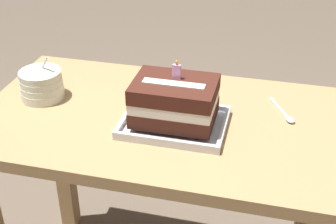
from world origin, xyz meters
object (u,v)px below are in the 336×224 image
object	(u,v)px
foil_tray	(174,124)
birthday_cake	(175,101)
bowl_stack	(42,85)
serving_spoon_near_tray	(287,116)

from	to	relation	value
foil_tray	birthday_cake	size ratio (longest dim) A/B	1.29
bowl_stack	serving_spoon_near_tray	distance (m)	0.74
foil_tray	bowl_stack	xyz separation A→B (m)	(-0.43, 0.06, 0.04)
foil_tray	serving_spoon_near_tray	xyz separation A→B (m)	(0.30, 0.12, -0.00)
foil_tray	serving_spoon_near_tray	world-z (taller)	foil_tray
foil_tray	serving_spoon_near_tray	size ratio (longest dim) A/B	1.95
foil_tray	bowl_stack	world-z (taller)	bowl_stack
foil_tray	bowl_stack	distance (m)	0.44
birthday_cake	serving_spoon_near_tray	distance (m)	0.34
foil_tray	bowl_stack	bearing A→B (deg)	171.86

